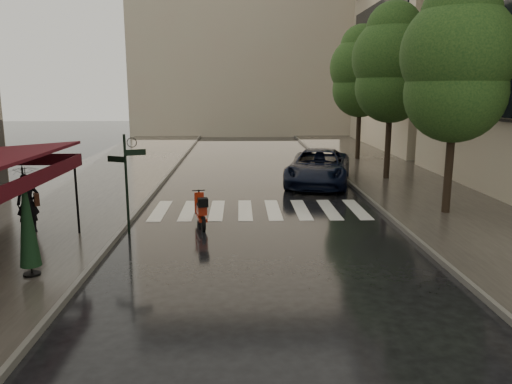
{
  "coord_description": "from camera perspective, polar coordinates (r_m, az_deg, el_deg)",
  "views": [
    {
      "loc": [
        2.26,
        -12.07,
        4.42
      ],
      "look_at": [
        2.74,
        2.54,
        1.4
      ],
      "focal_mm": 35.0,
      "sensor_mm": 36.0,
      "label": 1
    }
  ],
  "objects": [
    {
      "name": "sidewalk_near",
      "position": [
        25.38,
        -17.31,
        1.24
      ],
      "size": [
        6.0,
        60.0,
        0.12
      ],
      "primitive_type": "cube",
      "color": "#38332D",
      "rests_on": "ground"
    },
    {
      "name": "haussmann_far",
      "position": [
        40.93,
        19.45,
        17.81
      ],
      "size": [
        8.0,
        16.0,
        18.5
      ],
      "primitive_type": "cube",
      "color": "tan",
      "rests_on": "ground"
    },
    {
      "name": "sidewalk_far",
      "position": [
        25.73,
        16.24,
        1.44
      ],
      "size": [
        5.5,
        60.0,
        0.12
      ],
      "primitive_type": "cube",
      "color": "#38332D",
      "rests_on": "ground"
    },
    {
      "name": "tree_far",
      "position": [
        31.96,
        11.89,
        13.28
      ],
      "size": [
        3.8,
        3.8,
        8.16
      ],
      "color": "black",
      "rests_on": "sidewalk_far"
    },
    {
      "name": "crosswalk",
      "position": [
        18.61,
        0.37,
        -2.05
      ],
      "size": [
        7.85,
        3.2,
        0.01
      ],
      "color": "silver",
      "rests_on": "ground"
    },
    {
      "name": "tree_mid",
      "position": [
        25.16,
        15.3,
        13.94
      ],
      "size": [
        3.8,
        3.8,
        8.34
      ],
      "color": "black",
      "rests_on": "sidewalk_far"
    },
    {
      "name": "ground",
      "position": [
        13.05,
        -11.87,
        -8.38
      ],
      "size": [
        120.0,
        120.0,
        0.0
      ],
      "primitive_type": "plane",
      "color": "black",
      "rests_on": "ground"
    },
    {
      "name": "scooter",
      "position": [
        16.4,
        -6.28,
        -2.19
      ],
      "size": [
        0.62,
        1.66,
        1.1
      ],
      "rotation": [
        0.0,
        0.0,
        0.2
      ],
      "color": "black",
      "rests_on": "ground"
    },
    {
      "name": "pedestrian_with_umbrella",
      "position": [
        16.53,
        -24.83,
        1.45
      ],
      "size": [
        1.43,
        1.44,
        2.52
      ],
      "rotation": [
        0.0,
        0.0,
        0.47
      ],
      "color": "black",
      "rests_on": "sidewalk_near"
    },
    {
      "name": "curb_far",
      "position": [
        25.0,
        10.12,
        1.48
      ],
      "size": [
        0.12,
        60.0,
        0.16
      ],
      "primitive_type": "cube",
      "color": "#595651",
      "rests_on": "ground"
    },
    {
      "name": "tree_near",
      "position": [
        18.6,
        22.0,
        13.62
      ],
      "size": [
        3.8,
        3.8,
        7.99
      ],
      "color": "black",
      "rests_on": "sidewalk_far"
    },
    {
      "name": "parked_car",
      "position": [
        23.63,
        7.16,
        2.83
      ],
      "size": [
        4.05,
        6.42,
        1.65
      ],
      "primitive_type": "imported",
      "rotation": [
        0.0,
        0.0,
        -0.23
      ],
      "color": "black",
      "rests_on": "ground"
    },
    {
      "name": "curb_near",
      "position": [
        24.74,
        -10.49,
        1.35
      ],
      "size": [
        0.12,
        60.0,
        0.16
      ],
      "primitive_type": "cube",
      "color": "#595651",
      "rests_on": "ground"
    },
    {
      "name": "signpost",
      "position": [
        15.67,
        -14.6,
        1.79
      ],
      "size": [
        1.17,
        0.29,
        3.1
      ],
      "color": "black",
      "rests_on": "ground"
    },
    {
      "name": "parasol_back",
      "position": [
        12.65,
        -24.73,
        -2.75
      ],
      "size": [
        0.48,
        0.48,
        2.57
      ],
      "color": "black",
      "rests_on": "sidewalk_near"
    },
    {
      "name": "backdrop_building",
      "position": [
        50.39,
        -1.09,
        18.02
      ],
      "size": [
        22.0,
        6.0,
        20.0
      ],
      "primitive_type": "cube",
      "color": "tan",
      "rests_on": "ground"
    }
  ]
}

